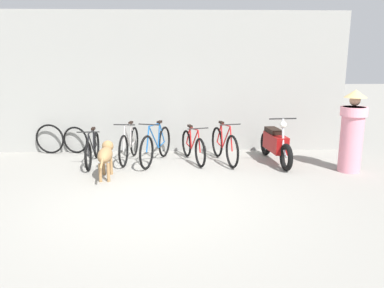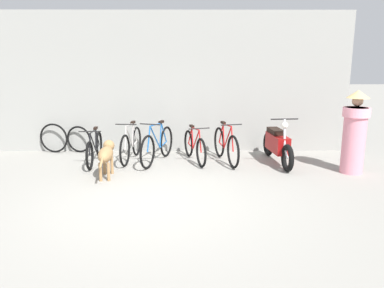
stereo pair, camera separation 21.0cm
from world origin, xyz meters
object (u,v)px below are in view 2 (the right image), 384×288
at_px(person_in_robes, 355,132).
at_px(spare_tire_left, 54,138).
at_px(bicycle_0, 95,149).
at_px(bicycle_4, 226,146).
at_px(stray_dog, 106,154).
at_px(bicycle_3, 195,147).
at_px(spare_tire_right, 79,139).
at_px(motorcycle, 277,145).
at_px(bicycle_1, 131,145).
at_px(bicycle_2, 158,145).

xyz_separation_m(person_in_robes, spare_tire_left, (-6.58, 1.73, -0.48)).
xyz_separation_m(bicycle_0, bicycle_4, (2.89, 0.06, 0.05)).
height_order(bicycle_0, spare_tire_left, bicycle_0).
bearing_deg(bicycle_4, stray_dog, -80.00).
distance_m(bicycle_0, bicycle_3, 2.20).
bearing_deg(spare_tire_right, bicycle_0, -57.38).
bearing_deg(spare_tire_right, motorcycle, -12.24).
distance_m(bicycle_0, spare_tire_right, 1.17).
bearing_deg(person_in_robes, stray_dog, 39.05).
bearing_deg(bicycle_4, bicycle_0, -101.76).
xyz_separation_m(bicycle_1, person_in_robes, (4.58, -0.97, 0.48)).
height_order(bicycle_4, stray_dog, bicycle_4).
height_order(bicycle_1, spare_tire_left, bicycle_1).
height_order(bicycle_0, spare_tire_right, bicycle_0).
distance_m(person_in_robes, spare_tire_left, 6.82).
relative_size(bicycle_4, person_in_robes, 0.99).
distance_m(bicycle_0, bicycle_2, 1.38).
xyz_separation_m(stray_dog, person_in_robes, (4.87, 0.21, 0.39)).
distance_m(bicycle_4, motorcycle, 1.12).
relative_size(person_in_robes, spare_tire_left, 2.29).
xyz_separation_m(bicycle_0, spare_tire_left, (-1.24, 0.97, 0.04)).
bearing_deg(bicycle_1, motorcycle, 92.91).
relative_size(bicycle_1, spare_tire_right, 2.50).
relative_size(bicycle_0, motorcycle, 0.89).
xyz_separation_m(bicycle_0, person_in_robes, (5.35, -0.75, 0.52)).
bearing_deg(bicycle_0, spare_tire_right, -150.56).
relative_size(bicycle_2, spare_tire_right, 2.62).
distance_m(bicycle_2, spare_tire_right, 2.21).
bearing_deg(bicycle_0, stray_dog, 22.94).
height_order(bicycle_0, bicycle_4, bicycle_4).
distance_m(motorcycle, person_in_robes, 1.58).
xyz_separation_m(bicycle_1, spare_tire_left, (-2.01, 0.76, -0.01)).
relative_size(bicycle_1, person_in_robes, 0.99).
height_order(motorcycle, spare_tire_right, motorcycle).
xyz_separation_m(bicycle_2, motorcycle, (2.63, -0.08, 0.04)).
relative_size(bicycle_3, bicycle_4, 0.93).
bearing_deg(bicycle_0, person_in_robes, 78.79).
height_order(bicycle_2, person_in_robes, person_in_robes).
bearing_deg(stray_dog, bicycle_2, -45.16).
xyz_separation_m(bicycle_3, person_in_robes, (3.15, -0.88, 0.51)).
xyz_separation_m(bicycle_1, bicycle_2, (0.61, -0.15, 0.01)).
bearing_deg(bicycle_0, motorcycle, 86.49).
bearing_deg(bicycle_2, bicycle_3, 112.12).
bearing_deg(bicycle_1, person_in_robes, 85.16).
bearing_deg(bicycle_2, spare_tire_left, -91.43).
xyz_separation_m(motorcycle, stray_dog, (-3.53, -0.94, 0.03)).
bearing_deg(bicycle_1, bicycle_4, 93.03).
bearing_deg(bicycle_3, bicycle_1, -109.95).
relative_size(bicycle_1, bicycle_2, 0.95).
distance_m(stray_dog, spare_tire_left, 2.58).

